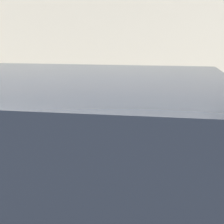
{
  "coord_description": "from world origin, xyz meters",
  "views": [
    {
      "loc": [
        0.85,
        -2.18,
        2.09
      ],
      "look_at": [
        0.23,
        1.01,
        1.26
      ],
      "focal_mm": 50.0,
      "sensor_mm": 36.0,
      "label": 1
    }
  ],
  "objects": [
    {
      "name": "building_facade",
      "position": [
        0.0,
        5.0,
        2.72
      ],
      "size": [
        24.0,
        0.3,
        5.43
      ],
      "color": "beige",
      "rests_on": "ground_plane"
    },
    {
      "name": "sidewalk",
      "position": [
        0.0,
        2.2,
        0.05
      ],
      "size": [
        24.0,
        2.8,
        0.11
      ],
      "color": "#ADAAA3",
      "rests_on": "ground_plane"
    },
    {
      "name": "parking_meter",
      "position": [
        0.23,
        1.01,
        1.27
      ],
      "size": [
        0.2,
        0.13,
        1.63
      ],
      "color": "gray",
      "rests_on": "sidewalk"
    }
  ]
}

